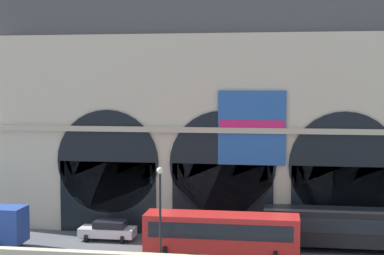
{
  "coord_description": "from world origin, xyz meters",
  "views": [
    {
      "loc": [
        4.44,
        -41.63,
        12.52
      ],
      "look_at": [
        -2.48,
        5.0,
        8.85
      ],
      "focal_mm": 54.87,
      "sensor_mm": 36.0,
      "label": 1
    }
  ],
  "objects": [
    {
      "name": "bus_center",
      "position": [
        0.48,
        -0.64,
        1.78
      ],
      "size": [
        11.0,
        3.25,
        3.1
      ],
      "color": "red",
      "rests_on": "ground"
    },
    {
      "name": "car_midwest",
      "position": [
        -8.86,
        2.62,
        0.8
      ],
      "size": [
        4.4,
        2.22,
        1.55
      ],
      "color": "white",
      "rests_on": "ground"
    },
    {
      "name": "bus_mideast",
      "position": [
        8.91,
        2.31,
        1.78
      ],
      "size": [
        11.0,
        3.25,
        3.1
      ],
      "color": "black",
      "rests_on": "ground"
    },
    {
      "name": "station_building",
      "position": [
        0.03,
        7.5,
        9.74
      ],
      "size": [
        40.14,
        5.42,
        20.03
      ],
      "color": "beige",
      "rests_on": "ground"
    },
    {
      "name": "ground_plane",
      "position": [
        0.0,
        0.0,
        0.0
      ],
      "size": [
        200.0,
        200.0,
        0.0
      ],
      "primitive_type": "plane",
      "color": "#54565B"
    },
    {
      "name": "street_lamp_quayside",
      "position": [
        -3.29,
        -3.98,
        4.41
      ],
      "size": [
        0.44,
        0.44,
        6.9
      ],
      "color": "black",
      "rests_on": "ground"
    }
  ]
}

